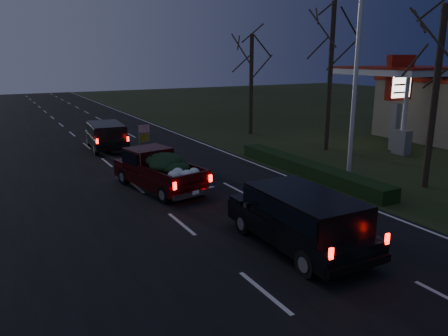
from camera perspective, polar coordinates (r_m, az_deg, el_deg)
name	(u,v)px	position (r m, az deg, el deg)	size (l,w,h in m)	color
ground	(181,224)	(14.86, -5.58, -7.34)	(120.00, 120.00, 0.00)	black
road_asphalt	(181,224)	(14.86, -5.58, -7.31)	(14.00, 120.00, 0.02)	black
hedge_row	(307,169)	(21.15, 10.82, -0.07)	(1.00, 10.00, 0.60)	black
light_pole	(357,56)	(20.92, 17.01, 13.77)	(0.50, 0.90, 9.16)	silver
gas_price_pylon	(399,87)	(27.80, 21.88, 9.83)	(2.00, 0.41, 5.57)	gray
gas_canopy	(409,75)	(29.95, 22.99, 11.10)	(7.10, 6.10, 4.88)	silver
bare_tree_near	(440,53)	(20.12, 26.37, 13.28)	(3.60, 3.60, 7.50)	black
bare_tree_mid	(332,41)	(26.62, 13.95, 15.84)	(3.60, 3.60, 8.50)	black
bare_tree_far	(252,60)	(31.60, 3.62, 13.89)	(3.60, 3.60, 7.00)	black
pickup_truck	(158,168)	(18.54, -8.55, 0.03)	(2.67, 5.03, 2.51)	#350708
lead_suv	(106,133)	(27.28, -15.14, 4.38)	(2.22, 4.66, 1.30)	black
rear_suv	(302,215)	(12.81, 10.14, -6.04)	(2.28, 4.92, 1.41)	black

